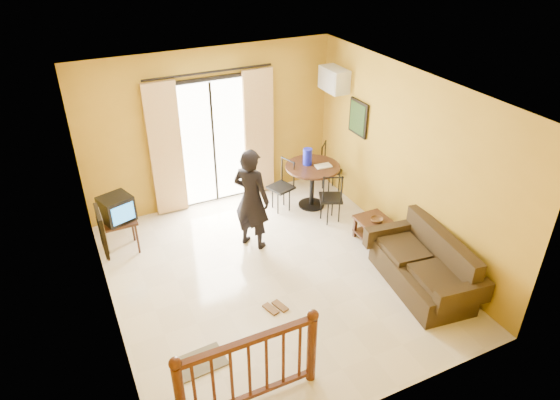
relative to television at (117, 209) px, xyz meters
name	(u,v)px	position (x,y,z in m)	size (l,w,h in m)	color
ground	(273,275)	(1.87, -1.60, -0.77)	(5.00, 5.00, 0.00)	beige
room_shell	(272,173)	(1.87, -1.60, 0.94)	(5.00, 5.00, 5.00)	white
balcony_door	(214,142)	(1.87, 0.84, 0.42)	(2.25, 0.14, 2.46)	black
tv_table	(117,224)	(-0.03, 0.00, -0.28)	(0.57, 0.47, 0.57)	black
television	(117,209)	(0.00, 0.00, 0.00)	(0.55, 0.52, 0.40)	black
picture_left	(102,231)	(-0.35, -1.80, 0.78)	(0.05, 0.42, 0.52)	black
dining_table	(312,174)	(3.36, -0.08, -0.13)	(0.97, 0.97, 0.81)	black
water_jug	(308,157)	(3.30, 0.02, 0.19)	(0.16, 0.16, 0.30)	#161CCF
serving_tray	(323,166)	(3.51, -0.18, 0.05)	(0.28, 0.18, 0.02)	beige
dining_chairs	(314,206)	(3.39, -0.12, -0.77)	(1.71, 1.49, 0.95)	black
air_conditioner	(334,80)	(3.96, 0.35, 1.38)	(0.31, 0.60, 0.40)	silver
botanical_print	(358,118)	(4.08, -0.30, 0.88)	(0.05, 0.50, 0.60)	black
coffee_table	(380,232)	(3.72, -1.67, -0.50)	(0.50, 0.90, 0.40)	black
bowl	(377,220)	(3.72, -1.56, -0.34)	(0.20, 0.20, 0.06)	brown
sofa	(425,267)	(3.72, -2.74, -0.46)	(1.01, 1.83, 0.83)	#312313
standing_person	(251,199)	(1.91, -0.74, 0.07)	(0.61, 0.40, 1.68)	black
stair_balustrade	(249,366)	(0.72, -3.50, -0.20)	(1.63, 0.13, 1.04)	#471E0F
doormat	(200,362)	(0.38, -2.73, -0.76)	(0.60, 0.40, 0.02)	#615D4E
sandals	(275,307)	(1.60, -2.27, -0.75)	(0.30, 0.27, 0.03)	brown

